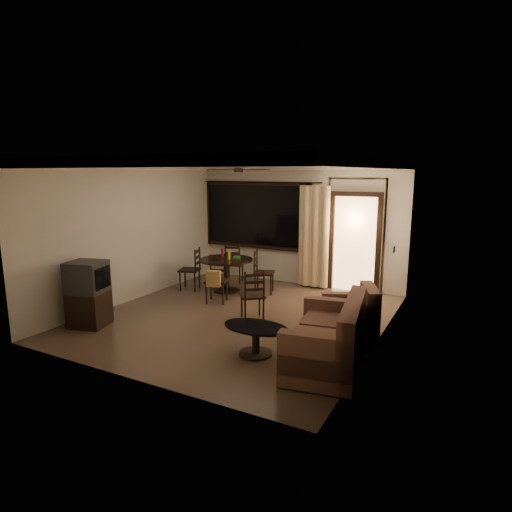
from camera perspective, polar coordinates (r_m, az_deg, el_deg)
The scene contains 12 objects.
ground at distance 7.95m, azimuth -2.19°, elevation -8.05°, with size 5.50×5.50×0.00m, color #7F6651.
room_shell at distance 8.89m, azimuth 6.85°, elevation 6.00°, with size 5.50×6.70×5.50m.
dining_table at distance 9.48m, azimuth -3.98°, elevation -1.30°, with size 1.17×1.17×0.95m.
dining_chair_west at distance 9.77m, azimuth -8.75°, elevation -2.81°, with size 0.53×0.53×0.95m.
dining_chair_east at distance 9.39m, azimuth 1.02°, elevation -3.25°, with size 0.53×0.53×0.95m.
dining_chair_south at distance 8.73m, azimuth -5.28°, elevation -4.24°, with size 0.53×0.57×0.95m.
dining_chair_north at distance 10.29m, azimuth -2.94°, elevation -1.99°, with size 0.53×0.53×0.95m.
tv_cabinet at distance 7.87m, azimuth -21.47°, elevation -4.71°, with size 0.71×0.67×1.13m.
sofa at distance 6.00m, azimuth 9.93°, elevation -10.98°, with size 1.18×1.85×0.92m.
armchair at distance 7.05m, azimuth 12.71°, elevation -7.94°, with size 1.08×1.08×0.82m.
coffee_table at distance 6.28m, azimuth -0.03°, elevation -10.56°, with size 0.99×0.59×0.44m.
side_chair at distance 7.72m, azimuth -0.45°, elevation -6.49°, with size 0.58×0.58×0.92m.
Camera 1 is at (3.79, -6.49, 2.60)m, focal length 30.00 mm.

